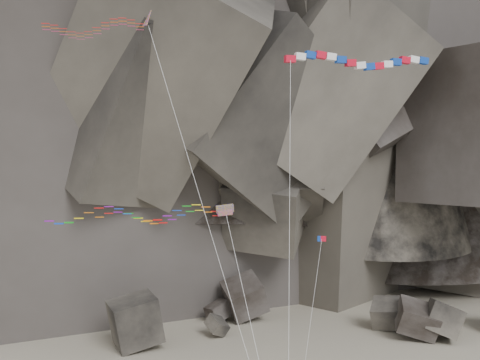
{
  "coord_description": "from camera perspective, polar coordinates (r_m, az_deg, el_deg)",
  "views": [
    {
      "loc": [
        -6.36,
        -43.07,
        23.92
      ],
      "look_at": [
        -0.84,
        6.0,
        21.57
      ],
      "focal_mm": 45.0,
      "sensor_mm": 36.0,
      "label": 1
    }
  ],
  "objects": [
    {
      "name": "headland",
      "position": [
        114.68,
        -3.23,
        11.79
      ],
      "size": [
        110.0,
        70.0,
        84.0
      ],
      "primitive_type": null,
      "color": "#585148",
      "rests_on": "ground"
    },
    {
      "name": "boulder_field",
      "position": [
        80.12,
        -4.87,
        -13.0
      ],
      "size": [
        84.68,
        17.49,
        8.26
      ],
      "color": "#47423F",
      "rests_on": "ground"
    },
    {
      "name": "delta_kite",
      "position": [
        46.31,
        -14.02,
        13.81
      ],
      "size": [
        17.21,
        7.59,
        32.9
      ],
      "rotation": [
        0.0,
        0.0,
        0.26
      ],
      "color": "red",
      "rests_on": "ground"
    },
    {
      "name": "banner_kite",
      "position": [
        49.25,
        11.18,
        10.9
      ],
      "size": [
        13.39,
        9.64,
        30.22
      ],
      "rotation": [
        0.0,
        0.0,
        0.16
      ],
      "color": "red",
      "rests_on": "ground"
    },
    {
      "name": "parafoil_kite",
      "position": [
        47.31,
        -10.31,
        -3.19
      ],
      "size": [
        17.67,
        9.14,
        18.33
      ],
      "rotation": [
        0.0,
        0.0,
        0.09
      ],
      "color": "#CCA40B",
      "rests_on": "ground"
    },
    {
      "name": "pennant_kite",
      "position": [
        44.11,
        7.27,
        -8.77
      ],
      "size": [
        3.63,
        4.51,
        16.26
      ],
      "rotation": [
        0.0,
        0.0,
        -0.29
      ],
      "color": "red",
      "rests_on": "ground"
    }
  ]
}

